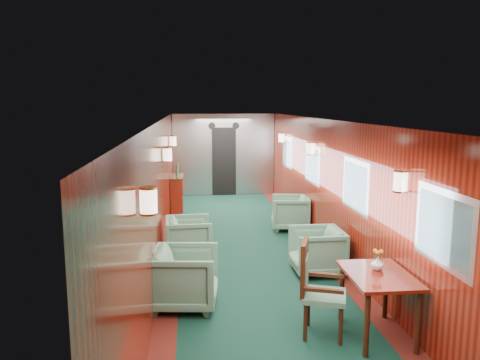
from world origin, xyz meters
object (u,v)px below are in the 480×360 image
Objects in this scene: credenza at (177,193)px; armchair_left_far at (189,238)px; armchair_right_far at (290,213)px; dining_table at (378,284)px; armchair_right_near at (317,251)px; armchair_left_near at (185,278)px; side_chair at (315,285)px.

armchair_left_far is at bearing -85.46° from credenza.
armchair_right_far is (2.17, 1.67, 0.00)m from armchair_left_far.
armchair_left_far is at bearing 126.08° from dining_table.
dining_table reaches higher than armchair_right_near.
credenza is at bearing -119.41° from armchair_right_far.
armchair_right_far is (0.15, 2.65, -0.00)m from armchair_right_near.
credenza reaches higher than armchair_left_near.
dining_table is 3.77m from armchair_left_far.
side_chair reaches higher than armchair_right_near.
armchair_right_near is 1.00× the size of armchair_right_far.
armchair_right_near is (2.32, -4.68, -0.09)m from credenza.
armchair_left_far is (0.29, -3.70, -0.10)m from credenza.
side_chair is 1.40× the size of armchair_right_near.
side_chair is at bearing -16.37° from armchair_right_near.
armchair_right_far is (0.72, 4.62, -0.25)m from side_chair.
armchair_right_far is at bearing 176.59° from armchair_right_near.
credenza is 1.46× the size of armchair_right_far.
armchair_left_near is 1.09× the size of armchair_right_far.
credenza is 1.35× the size of armchair_left_near.
armchair_left_far is at bearing 5.16° from armchair_left_near.
dining_table is 1.28× the size of armchair_right_far.
credenza is 1.47× the size of armchair_left_far.
armchair_left_far is (-2.16, 3.07, -0.28)m from dining_table.
armchair_right_near is at bearing -57.00° from armchair_left_near.
armchair_left_far is at bearing 135.68° from side_chair.
side_chair reaches higher than armchair_left_far.
armchair_left_far is 0.99× the size of armchair_right_near.
credenza is 3.20m from armchair_right_far.
armchair_right_near reaches higher than armchair_right_far.
dining_table is 1.28× the size of armchair_right_near.
credenza reaches higher than side_chair.
armchair_left_far is 2.74m from armchair_right_far.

